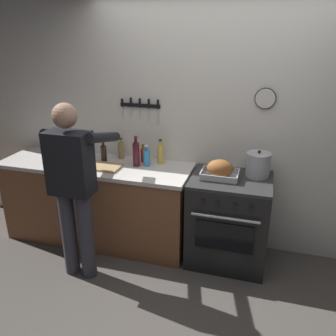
{
  "coord_description": "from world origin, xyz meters",
  "views": [
    {
      "loc": [
        0.5,
        -2.11,
        2.21
      ],
      "look_at": [
        -0.36,
        0.85,
        0.99
      ],
      "focal_mm": 37.71,
      "sensor_mm": 36.0,
      "label": 1
    }
  ],
  "objects_px": {
    "cutting_board": "(103,167)",
    "bottle_cooking_oil": "(161,154)",
    "bottle_vinegar": "(121,150)",
    "bottle_dish_soap": "(147,157)",
    "roasting_pan": "(220,170)",
    "stove": "(229,220)",
    "person_cook": "(73,182)",
    "bottle_hot_sauce": "(143,155)",
    "bottle_soy_sauce": "(104,153)",
    "bottle_wine_red": "(136,154)",
    "stock_pot": "(258,165)"
  },
  "relations": [
    {
      "from": "cutting_board",
      "to": "bottle_hot_sauce",
      "type": "bearing_deg",
      "value": 38.4
    },
    {
      "from": "bottle_cooking_oil",
      "to": "bottle_dish_soap",
      "type": "bearing_deg",
      "value": -139.14
    },
    {
      "from": "cutting_board",
      "to": "bottle_vinegar",
      "type": "bearing_deg",
      "value": 77.44
    },
    {
      "from": "stove",
      "to": "person_cook",
      "type": "relative_size",
      "value": 0.54
    },
    {
      "from": "cutting_board",
      "to": "bottle_cooking_oil",
      "type": "relative_size",
      "value": 1.39
    },
    {
      "from": "bottle_soy_sauce",
      "to": "bottle_cooking_oil",
      "type": "height_order",
      "value": "bottle_cooking_oil"
    },
    {
      "from": "roasting_pan",
      "to": "bottle_hot_sauce",
      "type": "relative_size",
      "value": 1.81
    },
    {
      "from": "stove",
      "to": "stock_pot",
      "type": "xyz_separation_m",
      "value": [
        0.23,
        0.13,
        0.57
      ]
    },
    {
      "from": "bottle_cooking_oil",
      "to": "bottle_hot_sauce",
      "type": "bearing_deg",
      "value": -176.07
    },
    {
      "from": "stove",
      "to": "bottle_dish_soap",
      "type": "height_order",
      "value": "bottle_dish_soap"
    },
    {
      "from": "bottle_cooking_oil",
      "to": "bottle_vinegar",
      "type": "bearing_deg",
      "value": 175.75
    },
    {
      "from": "person_cook",
      "to": "bottle_dish_soap",
      "type": "height_order",
      "value": "person_cook"
    },
    {
      "from": "roasting_pan",
      "to": "bottle_vinegar",
      "type": "xyz_separation_m",
      "value": [
        -1.11,
        0.25,
        0.01
      ]
    },
    {
      "from": "bottle_dish_soap",
      "to": "bottle_vinegar",
      "type": "height_order",
      "value": "bottle_vinegar"
    },
    {
      "from": "cutting_board",
      "to": "bottle_dish_soap",
      "type": "bearing_deg",
      "value": 23.62
    },
    {
      "from": "stock_pot",
      "to": "bottle_soy_sauce",
      "type": "xyz_separation_m",
      "value": [
        -1.57,
        -0.06,
        -0.02
      ]
    },
    {
      "from": "stock_pot",
      "to": "bottle_cooking_oil",
      "type": "bearing_deg",
      "value": 176.01
    },
    {
      "from": "stove",
      "to": "bottle_vinegar",
      "type": "height_order",
      "value": "bottle_vinegar"
    },
    {
      "from": "person_cook",
      "to": "roasting_pan",
      "type": "height_order",
      "value": "person_cook"
    },
    {
      "from": "roasting_pan",
      "to": "bottle_vinegar",
      "type": "bearing_deg",
      "value": 167.48
    },
    {
      "from": "person_cook",
      "to": "bottle_wine_red",
      "type": "bearing_deg",
      "value": -19.98
    },
    {
      "from": "bottle_cooking_oil",
      "to": "roasting_pan",
      "type": "bearing_deg",
      "value": -18.02
    },
    {
      "from": "roasting_pan",
      "to": "bottle_hot_sauce",
      "type": "bearing_deg",
      "value": 166.68
    },
    {
      "from": "person_cook",
      "to": "bottle_wine_red",
      "type": "relative_size",
      "value": 5.27
    },
    {
      "from": "bottle_dish_soap",
      "to": "bottle_wine_red",
      "type": "xyz_separation_m",
      "value": [
        -0.1,
        -0.04,
        0.04
      ]
    },
    {
      "from": "person_cook",
      "to": "bottle_hot_sauce",
      "type": "relative_size",
      "value": 8.54
    },
    {
      "from": "cutting_board",
      "to": "bottle_cooking_oil",
      "type": "bearing_deg",
      "value": 28.04
    },
    {
      "from": "person_cook",
      "to": "bottle_dish_soap",
      "type": "bearing_deg",
      "value": -24.89
    },
    {
      "from": "stove",
      "to": "bottle_hot_sauce",
      "type": "relative_size",
      "value": 4.63
    },
    {
      "from": "stock_pot",
      "to": "bottle_wine_red",
      "type": "bearing_deg",
      "value": -176.7
    },
    {
      "from": "stove",
      "to": "bottle_hot_sauce",
      "type": "distance_m",
      "value": 1.1
    },
    {
      "from": "bottle_soy_sauce",
      "to": "cutting_board",
      "type": "bearing_deg",
      "value": -68.63
    },
    {
      "from": "roasting_pan",
      "to": "cutting_board",
      "type": "distance_m",
      "value": 1.18
    },
    {
      "from": "roasting_pan",
      "to": "bottle_cooking_oil",
      "type": "distance_m",
      "value": 0.69
    },
    {
      "from": "cutting_board",
      "to": "bottle_vinegar",
      "type": "distance_m",
      "value": 0.33
    },
    {
      "from": "bottle_vinegar",
      "to": "cutting_board",
      "type": "bearing_deg",
      "value": -102.56
    },
    {
      "from": "bottle_dish_soap",
      "to": "bottle_cooking_oil",
      "type": "height_order",
      "value": "bottle_cooking_oil"
    },
    {
      "from": "bottle_wine_red",
      "to": "bottle_hot_sauce",
      "type": "bearing_deg",
      "value": 77.74
    },
    {
      "from": "bottle_vinegar",
      "to": "bottle_cooking_oil",
      "type": "relative_size",
      "value": 0.87
    },
    {
      "from": "stove",
      "to": "bottle_hot_sauce",
      "type": "height_order",
      "value": "bottle_hot_sauce"
    },
    {
      "from": "stove",
      "to": "roasting_pan",
      "type": "distance_m",
      "value": 0.54
    },
    {
      "from": "stove",
      "to": "roasting_pan",
      "type": "xyz_separation_m",
      "value": [
        -0.11,
        -0.02,
        0.53
      ]
    },
    {
      "from": "bottle_wine_red",
      "to": "bottle_cooking_oil",
      "type": "distance_m",
      "value": 0.26
    },
    {
      "from": "person_cook",
      "to": "bottle_hot_sauce",
      "type": "bearing_deg",
      "value": -17.77
    },
    {
      "from": "stove",
      "to": "bottle_dish_soap",
      "type": "bearing_deg",
      "value": 173.81
    },
    {
      "from": "bottle_vinegar",
      "to": "bottle_soy_sauce",
      "type": "bearing_deg",
      "value": -129.22
    },
    {
      "from": "person_cook",
      "to": "bottle_cooking_oil",
      "type": "distance_m",
      "value": 0.98
    },
    {
      "from": "bottle_vinegar",
      "to": "bottle_cooking_oil",
      "type": "xyz_separation_m",
      "value": [
        0.46,
        -0.03,
        0.01
      ]
    },
    {
      "from": "stock_pot",
      "to": "cutting_board",
      "type": "relative_size",
      "value": 0.72
    },
    {
      "from": "bottle_dish_soap",
      "to": "bottle_vinegar",
      "type": "bearing_deg",
      "value": 158.2
    }
  ]
}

